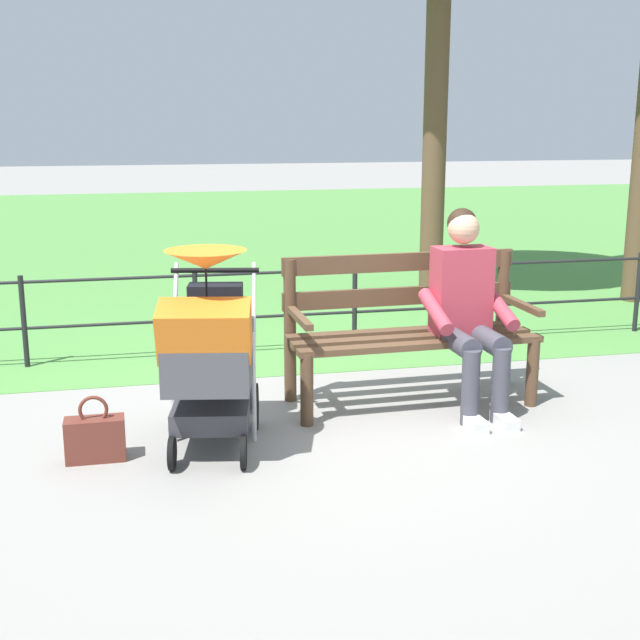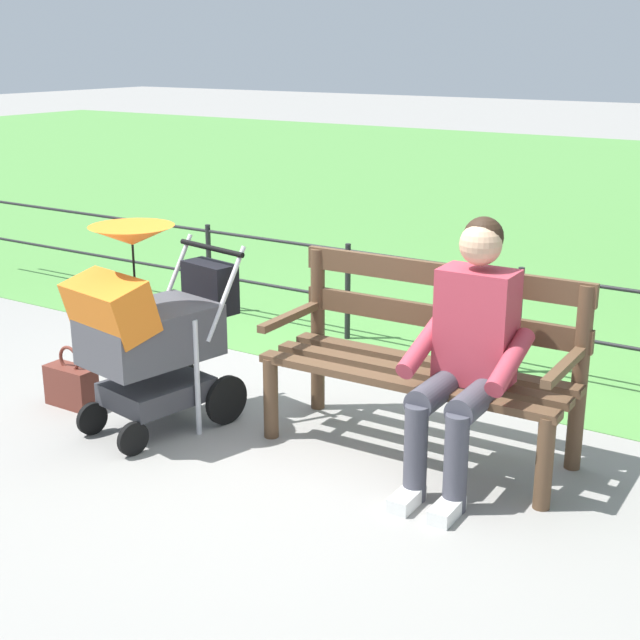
{
  "view_description": "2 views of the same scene",
  "coord_description": "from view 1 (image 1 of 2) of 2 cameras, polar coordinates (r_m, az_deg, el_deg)",
  "views": [
    {
      "loc": [
        1.07,
        5.01,
        1.83
      ],
      "look_at": [
        -0.0,
        0.13,
        0.63
      ],
      "focal_mm": 47.56,
      "sensor_mm": 36.0,
      "label": 1
    },
    {
      "loc": [
        -2.57,
        3.83,
        2.04
      ],
      "look_at": [
        -0.08,
        0.02,
        0.64
      ],
      "focal_mm": 50.61,
      "sensor_mm": 36.0,
      "label": 2
    }
  ],
  "objects": [
    {
      "name": "person_on_bench",
      "position": [
        5.43,
        9.9,
        1.01
      ],
      "size": [
        0.54,
        0.74,
        1.28
      ],
      "color": "#42424C",
      "rests_on": "ground"
    },
    {
      "name": "stroller",
      "position": [
        4.7,
        -7.43,
        -1.9
      ],
      "size": [
        0.65,
        0.95,
        1.15
      ],
      "color": "black",
      "rests_on": "ground"
    },
    {
      "name": "park_bench",
      "position": [
        5.56,
        5.9,
        -0.18
      ],
      "size": [
        1.61,
        0.64,
        0.96
      ],
      "color": "brown",
      "rests_on": "ground"
    },
    {
      "name": "grass_lawn",
      "position": [
        13.97,
        -7.95,
        5.81
      ],
      "size": [
        40.0,
        16.0,
        0.01
      ],
      "primitive_type": "cube",
      "color": "#518E42",
      "rests_on": "ground"
    },
    {
      "name": "park_fence",
      "position": [
        6.79,
        1.27,
        1.52
      ],
      "size": [
        8.93,
        0.04,
        0.7
      ],
      "color": "black",
      "rests_on": "ground"
    },
    {
      "name": "ground_plane",
      "position": [
        5.44,
        -0.32,
        -6.2
      ],
      "size": [
        60.0,
        60.0,
        0.0
      ],
      "primitive_type": "plane",
      "color": "gray"
    },
    {
      "name": "handbag",
      "position": [
        4.82,
        -14.89,
        -7.68
      ],
      "size": [
        0.32,
        0.14,
        0.37
      ],
      "color": "brown",
      "rests_on": "ground"
    }
  ]
}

